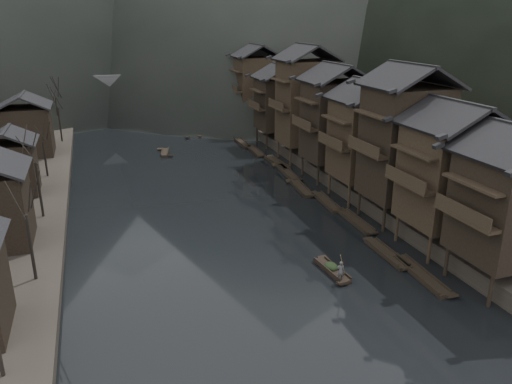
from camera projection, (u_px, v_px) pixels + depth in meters
name	position (u px, v px, depth m)	size (l,w,h in m)	color
water	(256.00, 270.00, 40.98)	(300.00, 300.00, 0.00)	black
right_bank	(374.00, 131.00, 86.89)	(40.00, 200.00, 1.80)	#2D2823
stilt_houses	(339.00, 109.00, 60.93)	(9.00, 67.60, 16.53)	black
left_houses	(5.00, 162.00, 51.09)	(8.10, 53.20, 8.73)	black
bare_trees	(44.00, 136.00, 57.61)	(3.96, 72.87, 7.92)	black
moored_sampans	(302.00, 185.00, 61.25)	(2.85, 54.93, 0.47)	black
midriver_boats	(168.00, 129.00, 91.82)	(14.94, 40.94, 0.44)	black
stone_bridge	(148.00, 92.00, 103.84)	(40.00, 6.00, 9.00)	#4C4C4F
hero_sampan	(332.00, 270.00, 40.62)	(1.39, 4.90, 0.43)	black
cargo_heap	(331.00, 263.00, 40.65)	(1.07, 1.40, 0.64)	black
boatman	(341.00, 268.00, 38.72)	(0.60, 0.39, 1.63)	#4E4E50
bamboo_pole	(345.00, 239.00, 37.96)	(0.06, 0.06, 4.18)	#8C7A51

